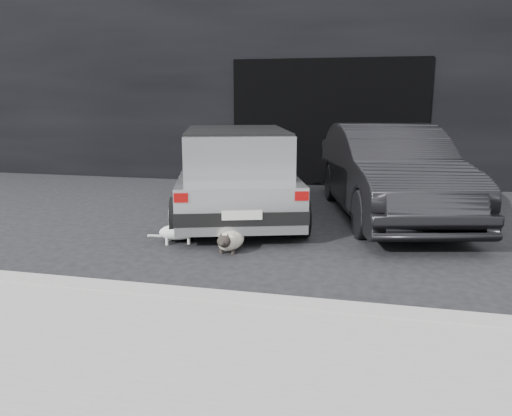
% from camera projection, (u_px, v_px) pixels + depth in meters
% --- Properties ---
extents(ground, '(80.00, 80.00, 0.00)m').
position_uv_depth(ground, '(229.00, 229.00, 7.02)').
color(ground, black).
rests_on(ground, ground).
extents(building_facade, '(34.00, 4.00, 5.00)m').
position_uv_depth(building_facade, '(337.00, 69.00, 11.97)').
color(building_facade, black).
rests_on(building_facade, ground).
extents(garage_opening, '(4.00, 0.10, 2.60)m').
position_uv_depth(garage_opening, '(328.00, 123.00, 10.32)').
color(garage_opening, black).
rests_on(garage_opening, ground).
extents(curb, '(18.00, 0.25, 0.12)m').
position_uv_depth(curb, '(257.00, 305.00, 4.32)').
color(curb, '#969590').
rests_on(curb, ground).
extents(sidewalk, '(18.00, 2.20, 0.11)m').
position_uv_depth(sidewalk, '(215.00, 380.00, 3.18)').
color(sidewalk, '#969590').
rests_on(sidewalk, ground).
extents(silver_hatchback, '(2.68, 4.01, 1.36)m').
position_uv_depth(silver_hatchback, '(236.00, 169.00, 7.63)').
color(silver_hatchback, '#A6A8AB').
rests_on(silver_hatchback, ground).
extents(second_car, '(2.47, 4.53, 1.42)m').
position_uv_depth(second_car, '(389.00, 172.00, 7.64)').
color(second_car, black).
rests_on(second_car, ground).
extents(cat_siamese, '(0.30, 0.86, 0.29)m').
position_uv_depth(cat_siamese, '(230.00, 240.00, 6.00)').
color(cat_siamese, beige).
rests_on(cat_siamese, ground).
extents(cat_white, '(0.64, 0.38, 0.32)m').
position_uv_depth(cat_white, '(180.00, 231.00, 6.33)').
color(cat_white, silver).
rests_on(cat_white, ground).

